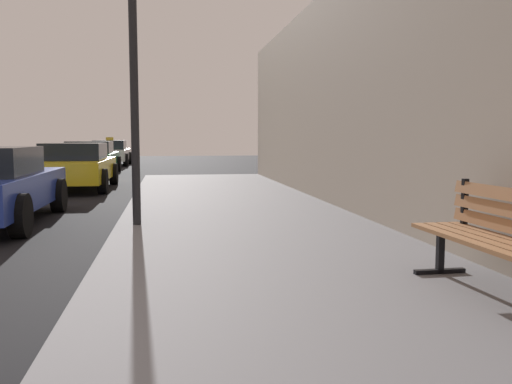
# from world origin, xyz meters

# --- Properties ---
(sidewalk) EXTENTS (4.00, 32.00, 0.15)m
(sidewalk) POSITION_xyz_m (4.00, 0.00, 0.07)
(sidewalk) COLOR slate
(sidewalk) RESTS_ON ground_plane
(bench) EXTENTS (0.54, 1.89, 0.89)m
(bench) POSITION_xyz_m (5.39, 0.97, 0.67)
(bench) COLOR #9E6B42
(bench) RESTS_ON sidewalk
(street_lamp) EXTENTS (0.36, 0.36, 4.49)m
(street_lamp) POSITION_xyz_m (2.31, 5.22, 3.21)
(street_lamp) COLOR black
(street_lamp) RESTS_ON sidewalk
(car_yellow) EXTENTS (1.93, 4.42, 1.27)m
(car_yellow) POSITION_xyz_m (0.28, 12.67, 0.65)
(car_yellow) COLOR yellow
(car_yellow) RESTS_ON ground_plane
(car_green) EXTENTS (2.03, 4.11, 1.27)m
(car_green) POSITION_xyz_m (-0.22, 19.29, 0.65)
(car_green) COLOR #196638
(car_green) RESTS_ON ground_plane
(car_white) EXTENTS (1.92, 4.16, 1.43)m
(car_white) POSITION_xyz_m (-0.15, 25.92, 0.65)
(car_white) COLOR white
(car_white) RESTS_ON ground_plane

